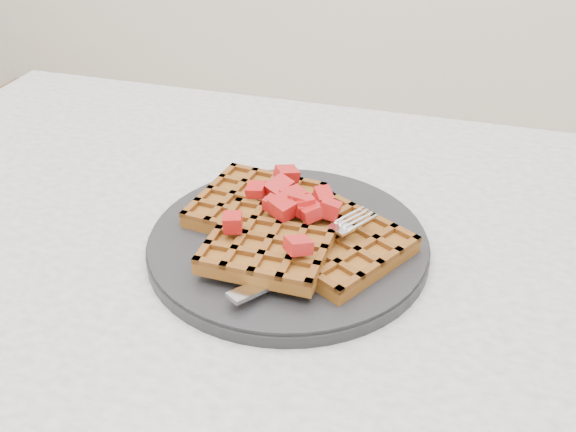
{
  "coord_description": "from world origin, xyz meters",
  "views": [
    {
      "loc": [
        0.1,
        -0.46,
        1.13
      ],
      "look_at": [
        -0.05,
        0.03,
        0.79
      ],
      "focal_mm": 40.0,
      "sensor_mm": 36.0,
      "label": 1
    }
  ],
  "objects": [
    {
      "name": "table",
      "position": [
        0.0,
        0.0,
        0.64
      ],
      "size": [
        1.2,
        0.8,
        0.75
      ],
      "color": "silver",
      "rests_on": "ground"
    },
    {
      "name": "plate",
      "position": [
        -0.05,
        0.03,
        0.76
      ],
      "size": [
        0.28,
        0.28,
        0.02
      ],
      "primitive_type": "cylinder",
      "color": "black",
      "rests_on": "table"
    },
    {
      "name": "waffles",
      "position": [
        -0.05,
        0.03,
        0.78
      ],
      "size": [
        0.24,
        0.19,
        0.03
      ],
      "color": "#93581F",
      "rests_on": "plate"
    },
    {
      "name": "strawberry_pile",
      "position": [
        -0.05,
        0.03,
        0.8
      ],
      "size": [
        0.15,
        0.15,
        0.02
      ],
      "primitive_type": null,
      "color": "#920003",
      "rests_on": "waffles"
    },
    {
      "name": "fork",
      "position": [
        -0.01,
        -0.0,
        0.77
      ],
      "size": [
        0.12,
        0.16,
        0.02
      ],
      "primitive_type": null,
      "rotation": [
        0.0,
        0.0,
        -0.57
      ],
      "color": "silver",
      "rests_on": "plate"
    }
  ]
}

